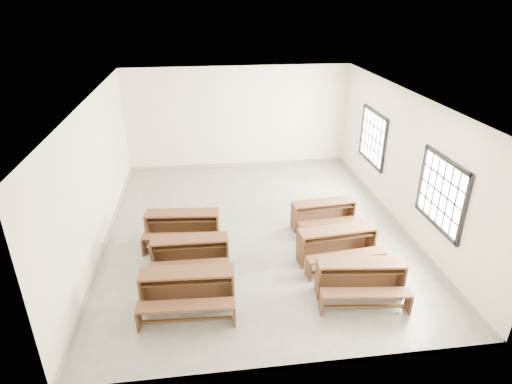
{
  "coord_description": "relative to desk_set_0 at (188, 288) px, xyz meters",
  "views": [
    {
      "loc": [
        -1.17,
        -8.87,
        5.19
      ],
      "look_at": [
        0.0,
        0.0,
        1.0
      ],
      "focal_mm": 30.0,
      "sensor_mm": 36.0,
      "label": 1
    }
  ],
  "objects": [
    {
      "name": "desk_set_2",
      "position": [
        -0.15,
        2.28,
        -0.01
      ],
      "size": [
        1.71,
        1.0,
        0.74
      ],
      "rotation": [
        0.0,
        0.0,
        -0.09
      ],
      "color": "brown",
      "rests_on": "ground"
    },
    {
      "name": "desk_set_3",
      "position": [
        3.17,
        -0.08,
        -0.02
      ],
      "size": [
        1.69,
        1.01,
        0.72
      ],
      "rotation": [
        0.0,
        0.0,
        -0.12
      ],
      "color": "brown",
      "rests_on": "ground"
    },
    {
      "name": "desk_set_0",
      "position": [
        0.0,
        0.0,
        0.0
      ],
      "size": [
        1.7,
        0.95,
        0.75
      ],
      "rotation": [
        0.0,
        0.0,
        -0.05
      ],
      "color": "brown",
      "rests_on": "ground"
    },
    {
      "name": "room",
      "position": [
        1.66,
        2.62,
        1.71
      ],
      "size": [
        8.5,
        8.5,
        3.2
      ],
      "color": "gray",
      "rests_on": "ground"
    },
    {
      "name": "desk_set_5",
      "position": [
        3.2,
        2.52,
        -0.04
      ],
      "size": [
        1.58,
        0.92,
        0.68
      ],
      "rotation": [
        0.0,
        0.0,
        0.09
      ],
      "color": "brown",
      "rests_on": "ground"
    },
    {
      "name": "desk_set_1",
      "position": [
        0.03,
        1.21,
        -0.03
      ],
      "size": [
        1.57,
        0.84,
        0.7
      ],
      "rotation": [
        0.0,
        0.0,
        -0.02
      ],
      "color": "brown",
      "rests_on": "ground"
    },
    {
      "name": "desk_set_4",
      "position": [
        3.1,
        1.11,
        -0.01
      ],
      "size": [
        1.72,
        1.02,
        0.74
      ],
      "rotation": [
        0.0,
        0.0,
        0.1
      ],
      "color": "brown",
      "rests_on": "ground"
    }
  ]
}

